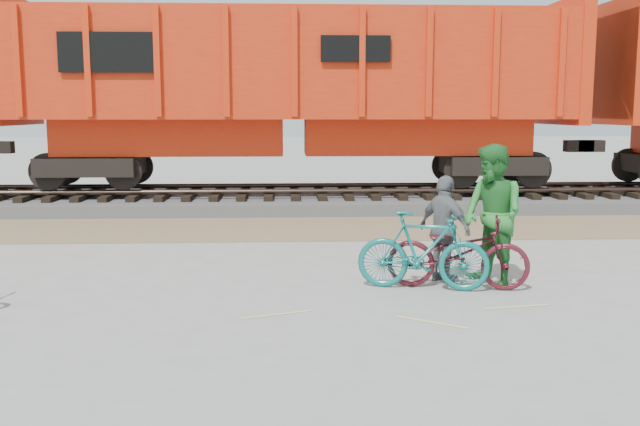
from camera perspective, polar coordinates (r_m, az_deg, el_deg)
The scene contains 9 objects.
ground at distance 9.47m, azimuth 2.66°, elevation -6.71°, with size 120.00×120.00×0.00m, color #9E9E99.
gravel_strip at distance 14.83m, azimuth 0.66°, elevation -1.24°, with size 120.00×3.00×0.02m, color #887154.
ballast_bed at distance 18.27m, azimuth 0.01°, elevation 0.98°, with size 120.00×4.00×0.30m, color slate.
track at distance 18.24m, azimuth 0.01°, elevation 1.99°, with size 120.00×2.60×0.24m.
hopper_car_center at distance 18.12m, azimuth -2.12°, elevation 9.96°, with size 14.00×3.13×4.65m.
bicycle_teal at distance 9.83m, azimuth 8.26°, elevation -3.00°, with size 0.51×1.80×1.08m, color #13726F.
bicycle_maroon at distance 9.98m, azimuth 10.97°, elevation -3.09°, with size 0.67×1.93×1.02m, color #531720.
person_man at distance 10.18m, azimuth 13.63°, elevation -0.19°, with size 0.96×0.75×1.98m, color #2A7E32.
person_woman at distance 10.29m, azimuth 9.94°, elevation -1.27°, with size 0.90×0.37×1.53m, color slate.
Camera 1 is at (-0.88, -9.11, 2.42)m, focal length 40.00 mm.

